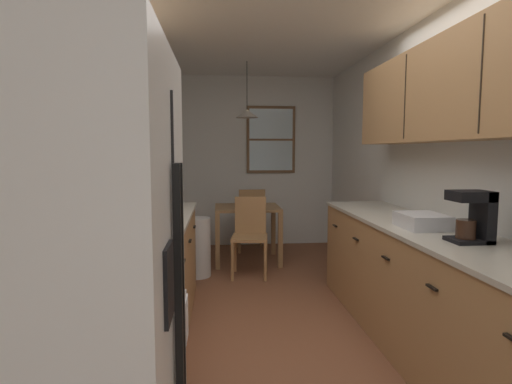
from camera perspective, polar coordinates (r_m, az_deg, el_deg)
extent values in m
plane|color=brown|center=(3.91, 1.83, -15.81)|extent=(12.00, 12.00, 0.00)
cube|color=silver|center=(3.72, -19.24, 2.97)|extent=(0.10, 9.00, 2.55)
cube|color=silver|center=(4.03, 21.32, 3.08)|extent=(0.10, 9.00, 2.55)
cube|color=silver|center=(6.27, -1.11, 4.25)|extent=(4.40, 0.10, 2.55)
cube|color=white|center=(3.82, 1.97, 23.37)|extent=(4.40, 9.00, 0.08)
cube|color=white|center=(1.52, -25.00, -15.99)|extent=(0.70, 0.82, 1.76)
cube|color=black|center=(1.47, -11.03, -18.64)|extent=(0.01, 0.01, 1.59)
cube|color=black|center=(1.43, -10.61, -19.31)|extent=(0.02, 0.02, 1.13)
cube|color=black|center=(1.50, -10.32, -18.03)|extent=(0.02, 0.02, 1.13)
cube|color=black|center=(1.22, -12.02, -12.27)|extent=(0.01, 0.15, 0.22)
cube|color=beige|center=(1.41, -11.09, 0.47)|extent=(0.01, 0.05, 0.07)
cube|color=black|center=(2.35, -19.09, -19.28)|extent=(0.62, 0.62, 0.90)
cube|color=black|center=(2.31, -10.95, -20.33)|extent=(0.01, 0.43, 0.30)
cube|color=silver|center=(2.23, -10.39, -15.48)|extent=(0.02, 0.49, 0.02)
cube|color=black|center=(2.20, -19.48, -8.32)|extent=(0.59, 0.59, 0.02)
cube|color=black|center=(2.27, -26.47, -5.86)|extent=(0.06, 0.62, 0.20)
cylinder|color=#2D2D2D|center=(2.11, -24.13, -8.67)|extent=(0.15, 0.15, 0.01)
cylinder|color=#2D2D2D|center=(2.36, -22.00, -7.09)|extent=(0.15, 0.15, 0.01)
cylinder|color=#2D2D2D|center=(2.04, -16.57, -8.91)|extent=(0.15, 0.15, 0.01)
cylinder|color=#2D2D2D|center=(2.30, -15.24, -7.23)|extent=(0.15, 0.15, 0.01)
cube|color=silver|center=(2.18, -23.23, 10.77)|extent=(0.38, 0.59, 0.35)
cube|color=black|center=(2.07, -18.54, 11.22)|extent=(0.01, 0.35, 0.23)
cube|color=#2D2D33|center=(2.33, -17.05, 10.63)|extent=(0.01, 0.12, 0.23)
cube|color=#A87A4C|center=(3.52, -14.25, -10.93)|extent=(0.60, 1.89, 0.87)
cube|color=#B7B2A3|center=(3.42, -14.43, -3.68)|extent=(0.63, 1.91, 0.03)
cube|color=black|center=(2.81, -10.03, -9.48)|extent=(0.02, 0.10, 0.01)
cube|color=black|center=(3.42, -9.15, -6.73)|extent=(0.02, 0.10, 0.01)
cube|color=black|center=(4.04, -8.54, -4.82)|extent=(0.02, 0.10, 0.01)
cube|color=#A87A4C|center=(3.38, -17.38, 12.55)|extent=(0.32, 1.99, 0.73)
cube|color=#2D2319|center=(3.03, -15.62, 13.43)|extent=(0.01, 0.01, 0.67)
cube|color=#2D2319|center=(3.67, -13.74, 12.07)|extent=(0.01, 0.01, 0.67)
cube|color=#A87A4C|center=(3.19, 22.73, -12.94)|extent=(0.60, 3.08, 0.87)
cube|color=#B7B2A3|center=(3.08, 23.04, -4.97)|extent=(0.63, 3.10, 0.03)
cube|color=black|center=(2.45, 23.26, -12.11)|extent=(0.02, 0.10, 0.01)
cube|color=black|center=(2.99, 17.56, -8.74)|extent=(0.02, 0.10, 0.01)
cube|color=black|center=(3.55, 13.69, -6.37)|extent=(0.02, 0.10, 0.01)
cube|color=black|center=(4.13, 10.92, -4.63)|extent=(0.02, 0.10, 0.01)
cube|color=#A87A4C|center=(3.09, 26.55, 12.83)|extent=(0.32, 2.78, 0.69)
cube|color=#2D2319|center=(2.62, 28.86, 14.13)|extent=(0.01, 0.01, 0.64)
cube|color=#2D2319|center=(3.41, 20.01, 12.33)|extent=(0.01, 0.01, 0.64)
cube|color=olive|center=(5.28, -1.23, -2.19)|extent=(0.82, 0.71, 0.03)
cube|color=olive|center=(5.01, -5.37, -6.85)|extent=(0.06, 0.06, 0.69)
cube|color=olive|center=(5.07, 3.41, -6.70)|extent=(0.06, 0.06, 0.69)
cube|color=olive|center=(5.65, -5.35, -5.42)|extent=(0.06, 0.06, 0.69)
cube|color=olive|center=(5.70, 2.42, -5.30)|extent=(0.06, 0.06, 0.69)
cube|color=#A87A4C|center=(4.70, -0.89, -6.37)|extent=(0.45, 0.45, 0.04)
cube|color=#A87A4C|center=(4.84, -0.78, -3.31)|extent=(0.37, 0.08, 0.45)
cylinder|color=#A87A4C|center=(4.57, 1.30, -9.73)|extent=(0.04, 0.04, 0.43)
cylinder|color=#A87A4C|center=(4.59, -3.32, -9.67)|extent=(0.04, 0.04, 0.43)
cylinder|color=#A87A4C|center=(4.92, 1.37, -8.61)|extent=(0.04, 0.04, 0.43)
cylinder|color=#A87A4C|center=(4.94, -2.90, -8.56)|extent=(0.04, 0.04, 0.43)
cube|color=#A87A4C|center=(5.95, -0.79, -3.81)|extent=(0.42, 0.42, 0.04)
cube|color=#A87A4C|center=(5.74, -0.55, -1.89)|extent=(0.37, 0.05, 0.45)
cylinder|color=#A87A4C|center=(6.15, -2.71, -5.72)|extent=(0.04, 0.04, 0.43)
cylinder|color=#A87A4C|center=(6.20, 0.66, -5.63)|extent=(0.04, 0.04, 0.43)
cylinder|color=#A87A4C|center=(5.80, -2.34, -6.43)|extent=(0.04, 0.04, 0.43)
cylinder|color=#A87A4C|center=(5.85, 1.23, -6.32)|extent=(0.04, 0.04, 0.43)
cylinder|color=black|center=(5.30, -1.26, 14.60)|extent=(0.01, 0.01, 0.59)
cone|color=#B7B2A8|center=(5.25, -1.26, 10.86)|extent=(0.28, 0.28, 0.10)
sphere|color=white|center=(5.26, -1.26, 11.07)|extent=(0.06, 0.06, 0.06)
cube|color=brown|center=(6.24, 2.08, 7.28)|extent=(0.73, 0.04, 1.00)
cube|color=silver|center=(6.22, 2.10, 7.28)|extent=(0.65, 0.01, 0.92)
cube|color=brown|center=(6.22, 2.10, 7.28)|extent=(0.65, 0.02, 0.03)
cylinder|color=silver|center=(4.77, -8.15, -7.61)|extent=(0.30, 0.30, 0.68)
cylinder|color=#D84C19|center=(2.68, -17.01, -4.42)|extent=(0.10, 0.10, 0.14)
cylinder|color=white|center=(2.67, -17.06, -2.75)|extent=(0.10, 0.10, 0.02)
cube|color=white|center=(2.42, -9.75, -17.04)|extent=(0.02, 0.16, 0.24)
cube|color=black|center=(2.71, 27.45, -5.97)|extent=(0.22, 0.18, 0.02)
cube|color=black|center=(2.74, 28.99, -3.00)|extent=(0.06, 0.18, 0.30)
cube|color=black|center=(2.68, 27.70, -0.49)|extent=(0.22, 0.18, 0.06)
cylinder|color=#331E14|center=(2.69, 27.15, -4.60)|extent=(0.11, 0.11, 0.11)
cube|color=silver|center=(3.07, 22.10, -3.75)|extent=(0.28, 0.34, 0.10)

